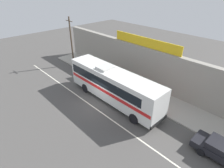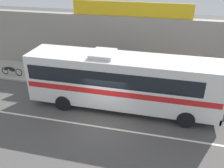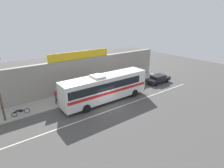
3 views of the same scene
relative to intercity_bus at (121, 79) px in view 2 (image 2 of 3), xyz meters
The scene contains 9 objects.
ground_plane 2.71m from the intercity_bus, 112.75° to the right, with size 70.00×70.00×0.00m, color #4F4C49.
sidewalk_slab 4.16m from the intercity_bus, 100.67° to the left, with size 30.00×3.60×0.14m, color #A8A399.
storefront_facade 5.79m from the intercity_bus, 96.72° to the left, with size 30.00×0.70×4.80m, color gray.
storefront_billboard 6.63m from the intercity_bus, 94.57° to the left, with size 9.49×0.12×1.10m, color gold.
road_center_stripe 3.24m from the intercity_bus, 105.66° to the right, with size 30.00×0.14×0.01m, color silver.
intercity_bus is the anchor object (origin of this frame).
motorcycle_black 10.26m from the intercity_bus, 165.80° to the left, with size 1.93×0.56×0.94m.
motorcycle_orange 5.73m from the intercity_bus, 151.26° to the left, with size 1.96×0.56×0.94m.
pedestrian_near_shop 6.45m from the intercity_bus, 147.92° to the left, with size 0.30×0.48×1.73m.
Camera 2 is at (3.40, -11.69, 8.72)m, focal length 38.52 mm.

